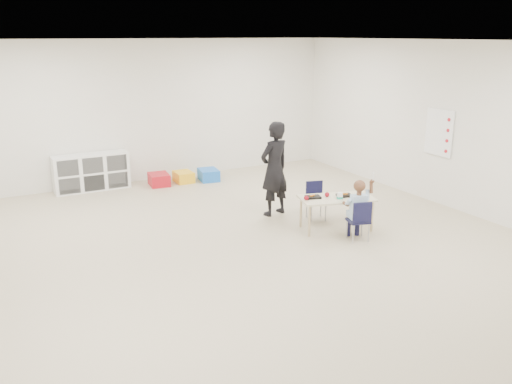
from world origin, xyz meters
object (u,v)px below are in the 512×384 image
table (336,213)px  child (359,208)px  cubby_shelf (91,172)px  adult (274,169)px  chair_near (358,220)px

table → child: child is taller
cubby_shelf → adult: bearing=-51.5°
cubby_shelf → chair_near: bearing=-58.1°
chair_near → table: bearing=106.8°
child → table: bearing=106.8°
child → cubby_shelf: 5.32m
child → adult: 1.68m
table → cubby_shelf: bearing=141.0°
table → child: size_ratio=1.27×
chair_near → adult: (-0.48, 1.59, 0.47)m
cubby_shelf → adult: size_ratio=0.90×
child → adult: (-0.48, 1.59, 0.30)m
table → cubby_shelf: 4.89m
chair_near → cubby_shelf: cubby_shelf is taller
chair_near → adult: size_ratio=0.39×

